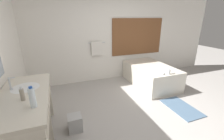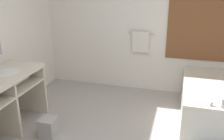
{
  "view_description": "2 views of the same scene",
  "coord_description": "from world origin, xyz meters",
  "views": [
    {
      "loc": [
        -1.39,
        -1.98,
        1.83
      ],
      "look_at": [
        -0.37,
        0.75,
        0.8
      ],
      "focal_mm": 24.0,
      "sensor_mm": 36.0,
      "label": 1
    },
    {
      "loc": [
        0.44,
        -2.47,
        2.08
      ],
      "look_at": [
        -0.5,
        0.87,
        0.83
      ],
      "focal_mm": 40.0,
      "sensor_mm": 36.0,
      "label": 2
    }
  ],
  "objects": [
    {
      "name": "vanity_counter",
      "position": [
        -1.87,
        0.08,
        0.64
      ],
      "size": [
        0.63,
        1.47,
        0.87
      ],
      "color": "beige",
      "rests_on": "ground_plane"
    },
    {
      "name": "bathtub",
      "position": [
        1.03,
        1.37,
        0.31
      ],
      "size": [
        0.97,
        1.64,
        0.68
      ],
      "color": "silver",
      "rests_on": "ground_plane"
    },
    {
      "name": "wall_back_with_blinds",
      "position": [
        0.04,
        2.23,
        1.35
      ],
      "size": [
        7.4,
        0.13,
        2.7
      ],
      "color": "white",
      "rests_on": "ground_plane"
    },
    {
      "name": "waste_bin",
      "position": [
        -1.24,
        0.2,
        0.14
      ],
      "size": [
        0.23,
        0.23,
        0.27
      ],
      "color": "#B2B2B2",
      "rests_on": "ground_plane"
    }
  ]
}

